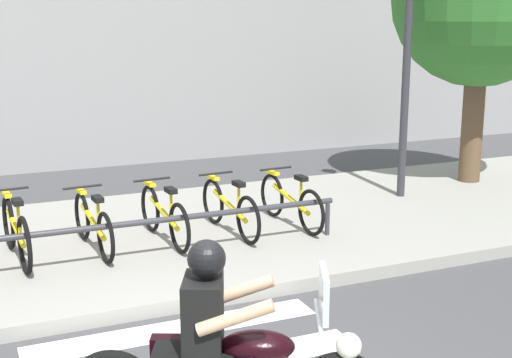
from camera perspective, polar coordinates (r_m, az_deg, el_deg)
name	(u,v)px	position (r m, az deg, el deg)	size (l,w,h in m)	color
sidewalk	(96,247)	(9.11, -12.72, -5.34)	(24.00, 4.40, 0.15)	gray
crosswalk_stripe_4	(175,329)	(6.88, -6.53, -11.90)	(2.80, 0.40, 0.01)	white
rider	(215,326)	(4.94, -3.28, -11.70)	(0.76, 0.70, 1.44)	black
bicycle_1	(16,231)	(8.53, -18.68, -3.96)	(0.48, 1.63, 0.78)	black
bicycle_2	(93,224)	(8.64, -12.93, -3.52)	(0.48, 1.60, 0.72)	black
bicycle_3	(164,215)	(8.82, -7.39, -2.91)	(0.48, 1.60, 0.74)	black
bicycle_4	(230,208)	(9.09, -2.13, -2.33)	(0.48, 1.63, 0.73)	black
bicycle_5	(291,201)	(9.44, 2.79, -1.79)	(0.48, 1.61, 0.73)	black
bike_rack	(141,225)	(8.18, -9.22, -3.64)	(4.94, 0.07, 0.49)	#333338
street_lamp	(407,46)	(10.97, 12.04, 10.40)	(0.28, 0.28, 4.00)	#2D2D33
building_backdrop	(27,1)	(14.31, -17.91, 13.40)	(24.00, 1.20, 6.29)	gray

